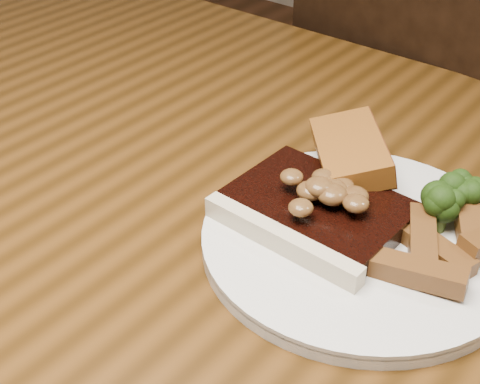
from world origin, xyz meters
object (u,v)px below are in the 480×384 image
object	(u,v)px
dining_table	(249,290)
plate	(359,242)
garlic_bread	(348,168)
chair_far	(415,174)
potato_wedges	(447,250)
steak	(315,211)

from	to	relation	value
dining_table	plate	size ratio (longest dim) A/B	5.46
plate	garlic_bread	distance (m)	0.10
chair_far	potato_wedges	size ratio (longest dim) A/B	7.56
chair_far	potato_wedges	world-z (taller)	chair_far
garlic_bread	dining_table	bearing A→B (deg)	-63.33
steak	chair_far	bearing A→B (deg)	104.52
potato_wedges	plate	bearing A→B (deg)	-166.75
steak	garlic_bread	size ratio (longest dim) A/B	1.38
steak	potato_wedges	xyz separation A→B (m)	(0.12, 0.02, 0.00)
garlic_bread	potato_wedges	world-z (taller)	garlic_bread
dining_table	steak	world-z (taller)	steak
chair_far	plate	world-z (taller)	chair_far
plate	dining_table	bearing A→B (deg)	-162.30
chair_far	plate	distance (m)	0.65
chair_far	garlic_bread	bearing A→B (deg)	109.91
chair_far	steak	xyz separation A→B (m)	(0.13, -0.56, 0.31)
plate	potato_wedges	world-z (taller)	potato_wedges
plate	potato_wedges	distance (m)	0.08
chair_far	potato_wedges	xyz separation A→B (m)	(0.25, -0.54, 0.31)
dining_table	chair_far	distance (m)	0.62
steak	potato_wedges	distance (m)	0.12
chair_far	dining_table	bearing A→B (deg)	103.33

